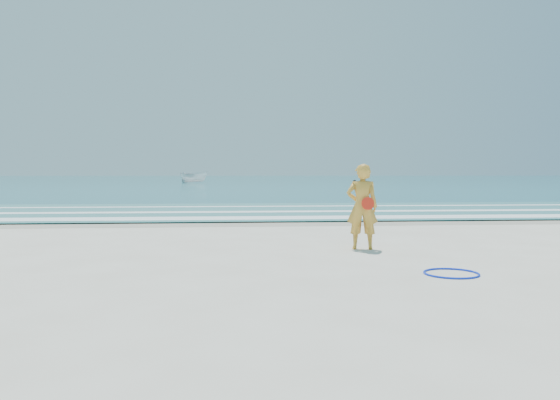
{
  "coord_description": "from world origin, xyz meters",
  "views": [
    {
      "loc": [
        -0.96,
        -8.48,
        1.66
      ],
      "look_at": [
        0.06,
        4.0,
        1.0
      ],
      "focal_mm": 35.0,
      "sensor_mm": 36.0,
      "label": 1
    }
  ],
  "objects": [
    {
      "name": "shallow",
      "position": [
        0.0,
        14.0,
        0.04
      ],
      "size": [
        400.0,
        10.0,
        0.01
      ],
      "primitive_type": "cube",
      "color": "#59B7AD",
      "rests_on": "ocean"
    },
    {
      "name": "ground",
      "position": [
        0.0,
        0.0,
        0.0
      ],
      "size": [
        400.0,
        400.0,
        0.0
      ],
      "primitive_type": "plane",
      "color": "silver",
      "rests_on": "ground"
    },
    {
      "name": "buoy",
      "position": [
        15.58,
        66.36,
        0.27
      ],
      "size": [
        0.46,
        0.46,
        0.46
      ],
      "primitive_type": "sphere",
      "color": "black",
      "rests_on": "ocean"
    },
    {
      "name": "wet_sand",
      "position": [
        0.0,
        9.0,
        0.0
      ],
      "size": [
        400.0,
        2.4,
        0.0
      ],
      "primitive_type": "cube",
      "color": "#B2A893",
      "rests_on": "ground"
    },
    {
      "name": "ocean",
      "position": [
        0.0,
        105.0,
        0.02
      ],
      "size": [
        400.0,
        190.0,
        0.04
      ],
      "primitive_type": "cube",
      "color": "#19727F",
      "rests_on": "ground"
    },
    {
      "name": "foam_far",
      "position": [
        0.0,
        16.5,
        0.05
      ],
      "size": [
        400.0,
        0.6,
        0.01
      ],
      "primitive_type": "cube",
      "color": "white",
      "rests_on": "shallow"
    },
    {
      "name": "boat",
      "position": [
        -6.88,
        69.81,
        0.86
      ],
      "size": [
        4.55,
        3.0,
        1.65
      ],
      "primitive_type": "imported",
      "rotation": [
        0.0,
        0.0,
        1.21
      ],
      "color": "white",
      "rests_on": "ocean"
    },
    {
      "name": "foam_near",
      "position": [
        0.0,
        10.3,
        0.05
      ],
      "size": [
        400.0,
        1.4,
        0.01
      ],
      "primitive_type": "cube",
      "color": "white",
      "rests_on": "shallow"
    },
    {
      "name": "hoop",
      "position": [
        2.51,
        -0.03,
        0.02
      ],
      "size": [
        1.09,
        1.09,
        0.03
      ],
      "primitive_type": "torus",
      "rotation": [
        0.0,
        0.0,
        0.28
      ],
      "color": "#0C2BDD",
      "rests_on": "ground"
    },
    {
      "name": "woman",
      "position": [
        1.73,
        2.92,
        0.91
      ],
      "size": [
        0.73,
        0.56,
        1.82
      ],
      "color": "gold",
      "rests_on": "ground"
    },
    {
      "name": "foam_mid",
      "position": [
        0.0,
        13.2,
        0.05
      ],
      "size": [
        400.0,
        0.9,
        0.01
      ],
      "primitive_type": "cube",
      "color": "white",
      "rests_on": "shallow"
    }
  ]
}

